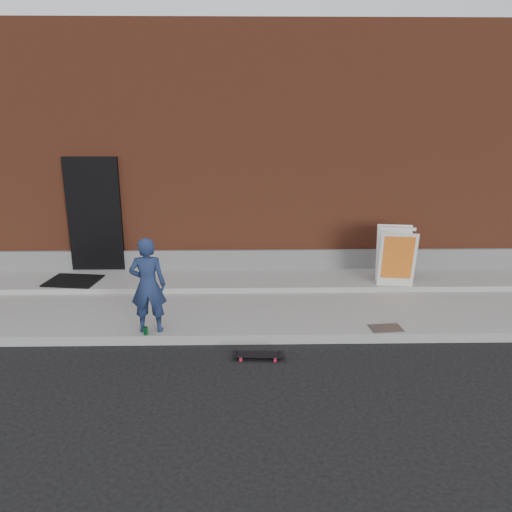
{
  "coord_description": "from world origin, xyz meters",
  "views": [
    {
      "loc": [
        0.4,
        -6.79,
        3.33
      ],
      "look_at": [
        0.55,
        0.8,
        1.15
      ],
      "focal_mm": 35.0,
      "sensor_mm": 36.0,
      "label": 1
    }
  ],
  "objects_px": {
    "skateboard": "(258,355)",
    "soda_can": "(146,331)",
    "pizza_sign": "(396,256)",
    "child": "(148,285)"
  },
  "relations": [
    {
      "from": "skateboard",
      "to": "soda_can",
      "type": "bearing_deg",
      "value": 163.12
    },
    {
      "from": "pizza_sign",
      "to": "soda_can",
      "type": "bearing_deg",
      "value": -155.67
    },
    {
      "from": "pizza_sign",
      "to": "soda_can",
      "type": "height_order",
      "value": "pizza_sign"
    },
    {
      "from": "pizza_sign",
      "to": "child",
      "type": "bearing_deg",
      "value": -157.15
    },
    {
      "from": "soda_can",
      "to": "child",
      "type": "bearing_deg",
      "value": 72.89
    },
    {
      "from": "skateboard",
      "to": "pizza_sign",
      "type": "bearing_deg",
      "value": 43.1
    },
    {
      "from": "pizza_sign",
      "to": "soda_can",
      "type": "distance_m",
      "value": 4.71
    },
    {
      "from": "child",
      "to": "pizza_sign",
      "type": "distance_m",
      "value": 4.57
    },
    {
      "from": "child",
      "to": "skateboard",
      "type": "distance_m",
      "value": 1.92
    },
    {
      "from": "child",
      "to": "skateboard",
      "type": "xyz_separation_m",
      "value": [
        1.62,
        -0.65,
        -0.81
      ]
    }
  ]
}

